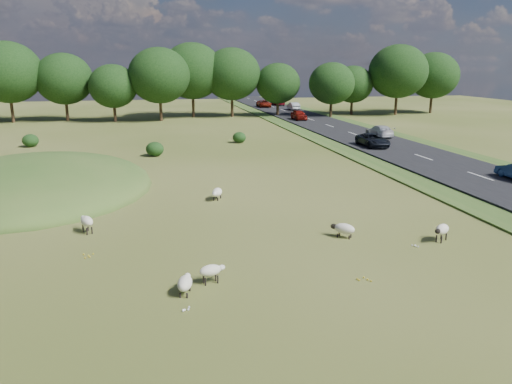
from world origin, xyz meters
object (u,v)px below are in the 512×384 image
car_4 (373,140)px  sheep_1 (442,230)px  sheep_5 (344,229)px  sheep_2 (211,270)px  car_5 (278,101)px  car_2 (380,131)px  sheep_3 (217,192)px  sheep_4 (87,221)px  car_1 (264,104)px  sheep_0 (185,283)px  car_6 (299,115)px  car_7 (293,106)px

car_4 → sheep_1: bearing=-108.1°
sheep_5 → car_4: 27.72m
sheep_2 → car_4: size_ratio=0.24×
sheep_1 → car_5: car_5 is taller
sheep_2 → car_2: size_ratio=0.24×
sheep_3 → car_2: car_2 is taller
sheep_4 → sheep_5: 12.98m
car_1 → car_5: (3.80, 3.85, 0.07)m
sheep_0 → car_6: (21.11, 54.79, 0.52)m
sheep_0 → car_5: 85.53m
sheep_2 → sheep_5: 8.10m
sheep_2 → sheep_4: size_ratio=0.88×
car_1 → car_5: bearing=45.3°
sheep_5 → car_2: size_ratio=0.26×
sheep_4 → car_2: 40.13m
car_1 → car_2: car_1 is taller
sheep_1 → sheep_5: bearing=-54.6°
car_4 → car_7: (3.80, 41.51, 0.04)m
sheep_3 → car_7: bearing=-175.9°
sheep_1 → sheep_4: sheep_4 is taller
sheep_5 → car_5: car_5 is taller
sheep_1 → car_2: car_2 is taller
sheep_2 → car_5: (23.83, 81.09, 0.45)m
sheep_2 → sheep_5: sheep_2 is taller
sheep_4 → car_4: size_ratio=0.27×
sheep_0 → car_2: (24.91, 35.55, 0.47)m
sheep_5 → car_6: bearing=-63.0°
sheep_5 → car_6: 51.78m
sheep_2 → sheep_3: size_ratio=0.82×
sheep_1 → sheep_3: size_ratio=0.88×
sheep_2 → car_2: car_2 is taller
sheep_4 → car_4: car_4 is taller
sheep_4 → car_6: bearing=-53.3°
car_1 → car_6: bearing=-90.0°
car_6 → car_1: bearing=90.0°
sheep_3 → sheep_5: size_ratio=1.12×
sheep_4 → car_4: bearing=-75.1°
sheep_3 → sheep_4: (-7.35, -4.95, 0.14)m
sheep_0 → car_2: size_ratio=0.28×
sheep_2 → car_6: car_6 is taller
car_1 → sheep_1: bearing=-96.5°
car_4 → sheep_5: bearing=-117.8°
car_2 → sheep_4: bearing=43.2°
sheep_1 → car_7: bearing=-135.8°
sheep_0 → car_1: (21.11, 77.98, 0.47)m
sheep_2 → sheep_3: (1.92, 12.32, -0.06)m
car_4 → car_1: bearing=90.0°
sheep_4 → car_1: bearing=-44.7°
sheep_4 → car_7: (29.27, 62.58, 0.32)m
sheep_2 → car_2: bearing=41.9°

